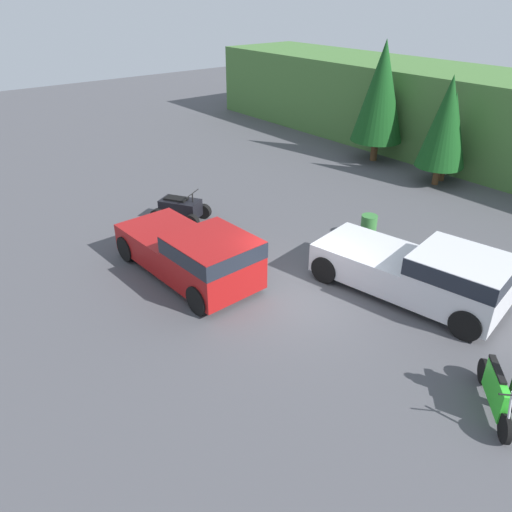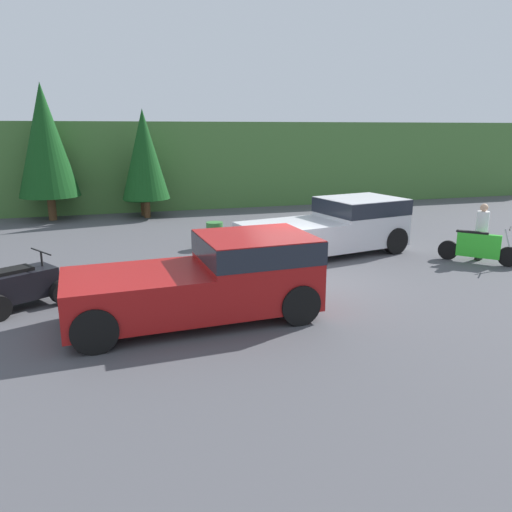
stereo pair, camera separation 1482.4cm
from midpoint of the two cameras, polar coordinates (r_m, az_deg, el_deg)
ground_plane at (r=12.23m, az=-25.39°, el=-17.13°), size 80.00×80.00×0.00m
hillside_backdrop at (r=26.76m, az=-21.13°, el=4.93°), size 44.00×6.00×4.35m
tree_left at (r=24.38m, az=-39.25°, el=5.00°), size 2.62×2.62×5.95m
tree_mid_left at (r=23.39m, az=-29.58°, el=3.34°), size 1.79×1.79×4.07m
tree_mid_right at (r=22.64m, az=-29.80°, el=4.24°), size 2.15×2.15×4.88m
pickup_truck_red at (r=11.05m, az=-42.13°, el=-17.51°), size 5.36×2.54×1.77m
pickup_truck_second at (r=14.06m, az=-14.67°, el=-7.67°), size 5.83×3.24×1.77m
dirt_bike at (r=12.61m, az=2.92°, el=-12.12°), size 1.67×1.76×1.18m
quad_atv at (r=14.87m, az=-53.57°, el=-14.05°), size 2.42×2.16×1.23m
rider_person at (r=12.78m, az=3.86°, el=-9.41°), size 0.51×0.51×1.78m
steel_barrel at (r=16.42m, az=-27.85°, el=-7.59°), size 0.58×0.58×0.88m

